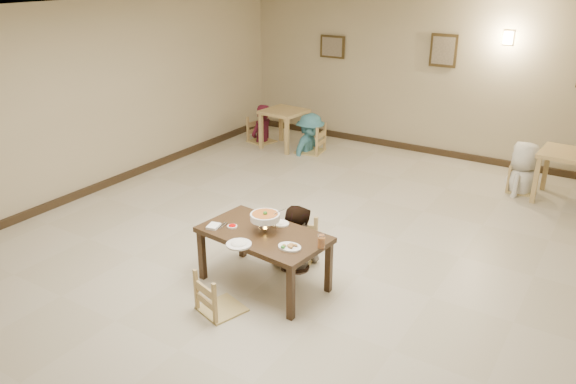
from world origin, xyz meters
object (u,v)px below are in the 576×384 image
Objects in this scene: bg_chair_lr at (310,126)px; bg_diner_b at (311,114)px; bg_table_left at (284,117)px; drink_glass at (321,242)px; bg_diner_c at (528,142)px; curry_warmer at (265,217)px; bg_chair_ll at (261,119)px; bg_diner_a at (261,105)px; main_diner at (295,206)px; bg_chair_rl at (524,167)px; chair_far at (296,224)px; main_table at (264,239)px; bg_table_right at (568,161)px; chair_near at (220,273)px.

bg_diner_b reaches higher than bg_chair_lr.
bg_table_left is 0.61m from bg_diner_b.
drink_glass is 4.76m from bg_diner_c.
bg_chair_ll is at bearing 125.27° from curry_warmer.
drink_glass is 6.06m from bg_diner_a.
main_diner reaches higher than drink_glass.
bg_chair_rl is at bearing -88.41° from bg_diner_b.
bg_diner_b is (0.00, 0.00, 0.24)m from bg_chair_lr.
bg_diner_a is (-3.22, 3.89, 0.30)m from chair_far.
bg_diner_a is (-3.23, 4.61, 0.20)m from main_table.
main_table is 0.96× the size of bg_diner_a.
main_diner reaches higher than curry_warmer.
bg_table_left is (-3.37, 4.52, -0.12)m from drink_glass.
bg_table_right is at bearing -99.40° from bg_chair_rl.
curry_warmer reaches higher than main_table.
curry_warmer reaches higher than drink_glass.
bg_chair_rl is (-0.62, 0.07, -0.23)m from bg_table_right.
main_diner reaches higher than bg_diner_b.
bg_chair_lr is (-2.04, 3.86, 0.04)m from chair_far.
main_table is 5.63m from bg_chair_ll.
chair_far is at bearing 150.47° from bg_chair_rl.
chair_near is at bearing -139.57° from drink_glass.
bg_diner_b is at bearing 87.59° from bg_chair_rl.
main_diner is 4.45m from bg_chair_rl.
bg_chair_lr reaches higher than bg_table_right.
chair_near is at bearing -91.90° from main_table.
main_table is at bearing -59.82° from bg_table_left.
chair_near is at bearing 12.59° from bg_chair_lr.
main_table is 0.99× the size of bg_diner_b.
main_diner is 0.93× the size of bg_diner_c.
bg_table_left is at bearing 115.44° from chair_far.
bg_chair_rl is (1.93, 4.60, -0.42)m from curry_warmer.
bg_diner_a reaches higher than bg_table_left.
bg_table_right is at bearing 0.22° from bg_table_left.
bg_diner_b is (1.18, -0.03, -0.02)m from bg_diner_a.
bg_table_left is 0.62m from bg_diner_a.
chair_near is 0.58× the size of bg_diner_a.
main_diner is 1.86× the size of bg_table_left.
bg_chair_ll is at bearing 120.57° from chair_far.
bg_chair_rl is at bearing 82.95° from bg_chair_lr.
bg_diner_a is (-3.14, 5.29, 0.34)m from chair_near.
main_table is 0.26m from curry_warmer.
bg_diner_a is at bearing 131.19° from main_table.
curry_warmer is at bearing 16.48° from bg_chair_lr.
chair_far is at bearing -72.35° from main_diner.
curry_warmer reaches higher than bg_table_right.
bg_diner_a is (-3.96, 4.58, 0.04)m from drink_glass.
bg_diner_b is (0.59, 0.04, 0.14)m from bg_table_left.
drink_glass is 0.09× the size of bg_diner_c.
curry_warmer is 5.20m from bg_table_right.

